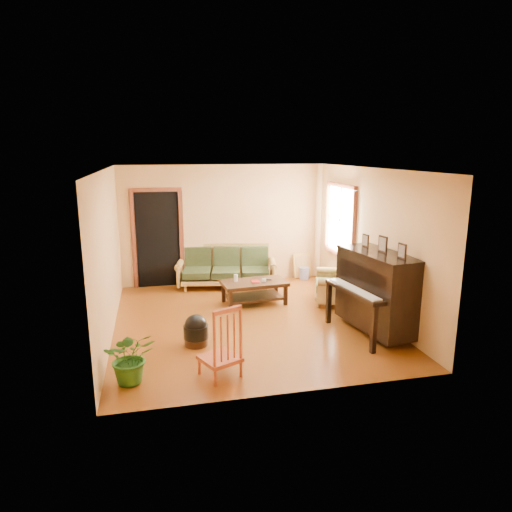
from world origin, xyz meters
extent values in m
plane|color=#5C2C0C|center=(0.00, 0.00, 0.00)|extent=(5.00, 5.00, 0.00)
cube|color=black|center=(-1.45, 2.48, 1.02)|extent=(1.08, 0.16, 2.05)
cube|color=white|center=(2.21, 1.30, 1.50)|extent=(0.12, 1.36, 1.46)
cube|color=olive|center=(-0.04, 2.07, 0.44)|extent=(2.20, 1.24, 0.89)
cube|color=black|center=(0.30, 0.86, 0.22)|extent=(1.27, 0.77, 0.44)
cube|color=olive|center=(1.82, 0.55, 0.45)|extent=(1.11, 1.14, 0.90)
cube|color=black|center=(1.91, -0.97, 0.67)|extent=(1.10, 1.62, 1.33)
cylinder|color=black|center=(-0.98, -0.82, 0.18)|extent=(0.38, 0.38, 0.36)
cube|color=maroon|center=(-0.77, -1.87, 0.49)|extent=(0.63, 0.65, 0.99)
cube|color=gold|center=(1.79, 2.41, 0.29)|extent=(0.45, 0.18, 0.59)
cylinder|color=#3747A7|center=(1.80, 2.28, 0.14)|extent=(0.24, 0.24, 0.28)
imported|color=#225718|center=(-1.89, -1.79, 0.35)|extent=(0.67, 0.59, 0.70)
imported|color=maroon|center=(0.24, 0.83, 0.45)|extent=(0.16, 0.21, 0.02)
cylinder|color=white|center=(-0.04, 0.96, 0.51)|extent=(0.09, 0.09, 0.13)
cylinder|color=silver|center=(0.49, 0.81, 0.47)|extent=(0.11, 0.11, 0.05)
cube|color=black|center=(0.58, 0.90, 0.45)|extent=(0.17, 0.10, 0.02)
camera|label=1|loc=(-1.52, -7.33, 2.89)|focal=32.00mm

